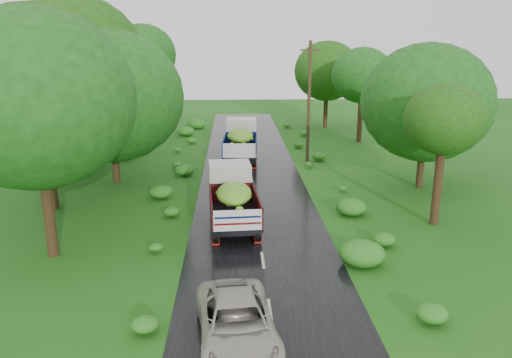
{
  "coord_description": "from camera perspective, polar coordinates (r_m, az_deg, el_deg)",
  "views": [
    {
      "loc": [
        -1.14,
        -14.81,
        8.81
      ],
      "look_at": [
        0.01,
        10.32,
        1.7
      ],
      "focal_mm": 35.0,
      "sensor_mm": 36.0,
      "label": 1
    }
  ],
  "objects": [
    {
      "name": "ground",
      "position": [
        17.27,
        1.59,
        -14.9
      ],
      "size": [
        120.0,
        120.0,
        0.0
      ],
      "primitive_type": "plane",
      "color": "#1B4F11",
      "rests_on": "ground"
    },
    {
      "name": "road",
      "position": [
        21.71,
        0.62,
        -8.14
      ],
      "size": [
        6.5,
        80.0,
        0.02
      ],
      "primitive_type": "cube",
      "color": "black",
      "rests_on": "ground"
    },
    {
      "name": "road_lines",
      "position": [
        22.62,
        0.48,
        -7.08
      ],
      "size": [
        0.12,
        69.6,
        0.0
      ],
      "color": "#BFB78C",
      "rests_on": "road"
    },
    {
      "name": "trees_right",
      "position": [
        38.92,
        13.29,
        10.31
      ],
      "size": [
        5.71,
        30.93,
        7.3
      ],
      "color": "black",
      "rests_on": "ground"
    },
    {
      "name": "trees_left",
      "position": [
        35.69,
        -17.72,
        11.27
      ],
      "size": [
        7.47,
        35.83,
        9.43
      ],
      "color": "black",
      "rests_on": "ground"
    },
    {
      "name": "shrubs",
      "position": [
        30.05,
        -0.34,
        -0.57
      ],
      "size": [
        11.9,
        44.0,
        0.7
      ],
      "color": "#1E6A19",
      "rests_on": "ground"
    },
    {
      "name": "truck_near",
      "position": [
        24.36,
        -2.72,
        -1.79
      ],
      "size": [
        2.58,
        6.3,
        2.59
      ],
      "rotation": [
        0.0,
        0.0,
        0.07
      ],
      "color": "black",
      "rests_on": "ground"
    },
    {
      "name": "car",
      "position": [
        15.37,
        -2.22,
        -16.1
      ],
      "size": [
        2.75,
        5.08,
        1.35
      ],
      "primitive_type": "imported",
      "rotation": [
        0.0,
        0.0,
        0.11
      ],
      "color": "#B3AB9F",
      "rests_on": "road"
    },
    {
      "name": "utility_pole",
      "position": [
        36.06,
        6.07,
        8.78
      ],
      "size": [
        1.48,
        0.55,
        8.68
      ],
      "rotation": [
        0.0,
        0.0,
        0.3
      ],
      "color": "#382616",
      "rests_on": "ground"
    },
    {
      "name": "truck_far",
      "position": [
        37.35,
        -1.73,
        4.6
      ],
      "size": [
        2.66,
        6.72,
        2.78
      ],
      "rotation": [
        0.0,
        0.0,
        -0.05
      ],
      "color": "black",
      "rests_on": "ground"
    }
  ]
}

